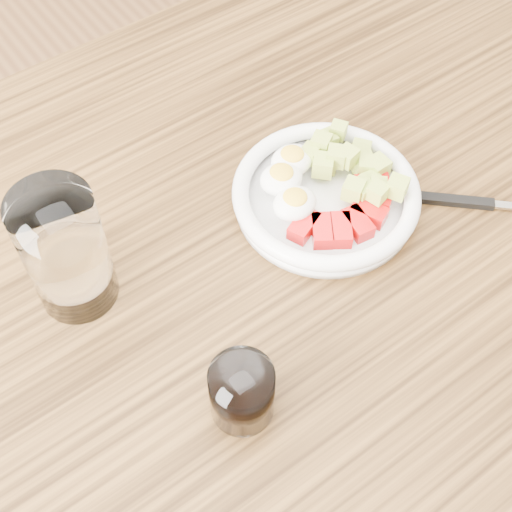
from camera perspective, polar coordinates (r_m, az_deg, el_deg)
The scene contains 6 objects.
ground at distance 1.46m, azimuth 0.58°, elevation -18.22°, with size 4.00×4.00×0.00m, color brown.
dining_table at distance 0.84m, azimuth 0.95°, elevation -5.19°, with size 1.50×0.90×0.77m.
bowl at distance 0.80m, azimuth 5.58°, elevation 5.14°, with size 0.21×0.21×0.05m.
fork at distance 0.85m, azimuth 17.23°, elevation 4.08°, with size 0.15×0.14×0.01m.
water_glass at distance 0.71m, azimuth -15.01°, elevation 0.37°, with size 0.08×0.08×0.14m, color white.
coffee_glass at distance 0.66m, azimuth -1.13°, elevation -10.88°, with size 0.06×0.06×0.07m.
Camera 1 is at (-0.26, -0.33, 1.40)m, focal length 50.00 mm.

